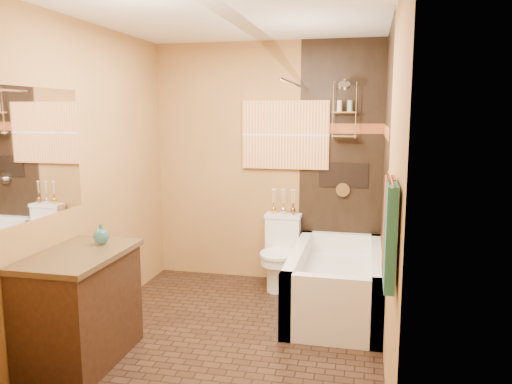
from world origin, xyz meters
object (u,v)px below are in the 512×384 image
(toilet, at_px, (280,252))
(vanity, at_px, (81,307))
(bathtub, at_px, (336,287))
(sunset_painting, at_px, (285,135))

(toilet, height_order, vanity, vanity)
(toilet, distance_m, vanity, 2.14)
(vanity, bearing_deg, toilet, 58.14)
(bathtub, distance_m, vanity, 2.20)
(toilet, bearing_deg, vanity, -120.99)
(sunset_painting, relative_size, bathtub, 0.60)
(bathtub, bearing_deg, sunset_painting, 129.61)
(sunset_painting, height_order, bathtub, sunset_painting)
(sunset_painting, distance_m, bathtub, 1.63)
(sunset_painting, height_order, toilet, sunset_painting)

